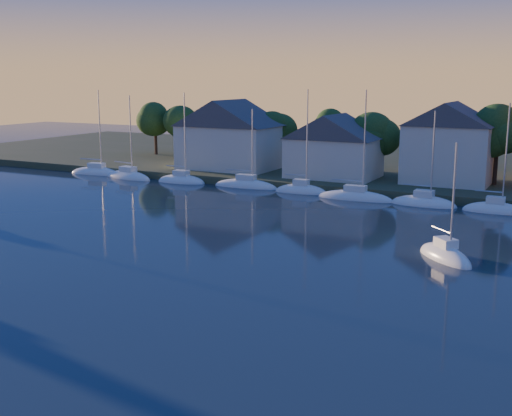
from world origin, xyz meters
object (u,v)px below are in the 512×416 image
Objects in this scene: clubhouse_east at (449,142)px; drifting_sailboat_right at (445,258)px; clubhouse_centre at (334,145)px; clubhouse_west at (230,133)px.

drifting_sailboat_right is at bearing -78.98° from clubhouse_east.
clubhouse_east is at bearing 8.13° from clubhouse_centre.
clubhouse_centre is 1.10× the size of clubhouse_east.
clubhouse_west is 30.02m from clubhouse_east.
clubhouse_west is 1.35× the size of drifting_sailboat_right.
drifting_sailboat_right is at bearing -39.71° from clubhouse_west.
clubhouse_centre is at bearing -3.58° from clubhouse_west.
drifting_sailboat_right is at bearing -55.30° from clubhouse_centre.
clubhouse_east is 32.04m from drifting_sailboat_right.
clubhouse_west is 47.18m from drifting_sailboat_right.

